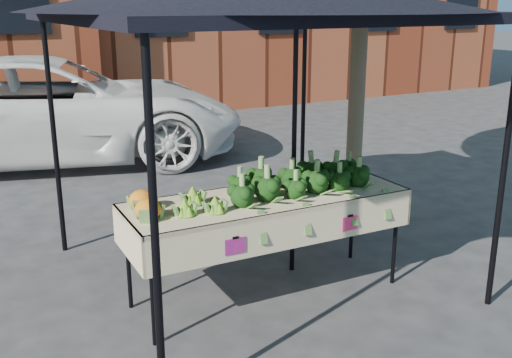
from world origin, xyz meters
The scene contains 7 objects.
ground centered at (0.00, 0.00, 0.00)m, with size 90.00×90.00×0.00m, color #2C2C2E.
table centered at (0.24, -0.06, 0.45)m, with size 2.42×0.87×0.90m.
canopy centered at (0.35, 0.35, 1.37)m, with size 3.16×3.16×2.74m, color black, non-canonical shape.
broccoli_heap centered at (0.56, -0.03, 1.03)m, with size 1.47×0.57×0.26m, color black.
romanesco_cluster centered at (-0.43, -0.07, 1.00)m, with size 0.43×0.47×0.20m, color #84B837.
cauliflower_pair centered at (-0.80, 0.01, 0.99)m, with size 0.23×0.43×0.18m, color orange.
street_tree centered at (1.75, 0.73, 2.43)m, with size 2.47×2.47×4.87m, color #1E4C14, non-canonical shape.
Camera 1 is at (-2.12, -4.14, 2.44)m, focal length 41.86 mm.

